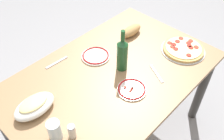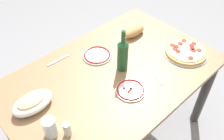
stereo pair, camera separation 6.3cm
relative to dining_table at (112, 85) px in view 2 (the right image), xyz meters
name	(u,v)px [view 2 (the right image)]	position (x,y,z in m)	size (l,w,h in m)	color
ground_plane	(112,134)	(0.00, 0.00, -0.63)	(8.00, 8.00, 0.00)	gray
dining_table	(112,85)	(0.00, 0.00, 0.00)	(1.41, 0.90, 0.74)	#93704C
pepperoni_pizza	(186,52)	(-0.51, 0.21, 0.13)	(0.31, 0.31, 0.03)	#B7B7BC
baked_pasta_dish	(32,102)	(0.51, -0.11, 0.15)	(0.24, 0.15, 0.08)	white
wine_bottle	(123,55)	(-0.08, 0.01, 0.23)	(0.07, 0.07, 0.30)	#194723
water_glass	(50,128)	(0.53, 0.11, 0.17)	(0.07, 0.07, 0.12)	silver
side_plate_near	(97,55)	(-0.04, -0.19, 0.12)	(0.20, 0.20, 0.02)	white
side_plate_far	(130,90)	(0.02, 0.19, 0.12)	(0.18, 0.18, 0.02)	white
bread_loaf	(135,31)	(-0.41, -0.18, 0.15)	(0.19, 0.08, 0.07)	tan
spice_shaker	(67,129)	(0.47, 0.17, 0.16)	(0.04, 0.04, 0.09)	silver
fork_left	(58,60)	(0.18, -0.34, 0.12)	(0.17, 0.02, 0.01)	#B7B7BC
fork_right	(157,75)	(-0.20, 0.21, 0.12)	(0.17, 0.02, 0.01)	#B7B7BC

